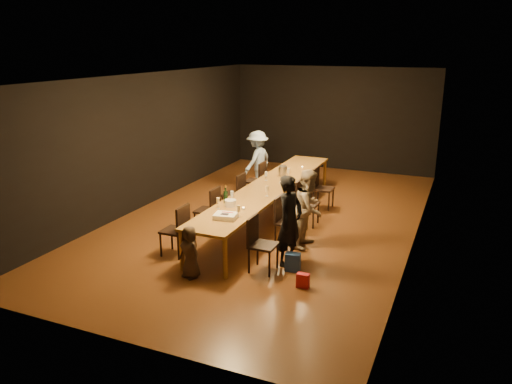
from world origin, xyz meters
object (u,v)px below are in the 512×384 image
at_px(chair_left_2, 233,194).
at_px(plate_stack, 230,203).
at_px(birthday_cake, 226,216).
at_px(champagne_bottle, 226,194).
at_px(table, 269,188).
at_px(chair_right_1, 288,221).
at_px(chair_right_0, 263,245).
at_px(chair_left_1, 207,210).
at_px(ice_bucket, 283,171).
at_px(woman_tan, 309,208).
at_px(child, 190,252).
at_px(chair_right_3, 324,188).
at_px(chair_left_3, 255,181).
at_px(man_blue, 257,160).
at_px(woman_birthday, 290,221).
at_px(chair_right_2, 308,203).
at_px(chair_left_0, 174,230).

xyz_separation_m(chair_left_2, plate_stack, (0.71, -1.58, 0.35)).
height_order(birthday_cake, champagne_bottle, champagne_bottle).
distance_m(table, plate_stack, 1.59).
xyz_separation_m(table, chair_right_1, (0.85, -1.20, -0.24)).
distance_m(chair_right_0, chair_left_1, 2.08).
height_order(birthday_cake, plate_stack, plate_stack).
relative_size(chair_left_1, ice_bucket, 4.31).
height_order(woman_tan, child, woman_tan).
relative_size(child, birthday_cake, 2.04).
relative_size(chair_right_3, chair_left_3, 1.00).
distance_m(man_blue, child, 5.23).
relative_size(birthday_cake, champagne_bottle, 1.24).
height_order(chair_right_3, man_blue, man_blue).
xyz_separation_m(chair_right_0, woman_tan, (0.35, 1.33, 0.26)).
height_order(table, chair_left_2, chair_left_2).
bearing_deg(chair_right_0, birthday_cake, -103.33).
distance_m(child, birthday_cake, 0.95).
bearing_deg(woman_birthday, chair_right_0, 159.18).
bearing_deg(child, chair_left_3, 120.54).
height_order(woman_tan, ice_bucket, woman_tan).
bearing_deg(child, chair_right_0, 55.18).
bearing_deg(chair_left_3, plate_stack, -165.75).
xyz_separation_m(chair_right_3, woman_tan, (0.35, -2.27, 0.26)).
bearing_deg(chair_left_2, child, -167.01).
bearing_deg(chair_right_0, chair_right_2, 180.00).
bearing_deg(woman_tan, chair_right_3, 11.58).
bearing_deg(table, woman_birthday, -59.77).
distance_m(chair_left_2, woman_birthday, 2.83).
distance_m(chair_left_1, plate_stack, 0.87).
distance_m(chair_right_2, birthday_cake, 2.37).
xyz_separation_m(table, birthday_cake, (0.08, -2.22, 0.09)).
height_order(woman_tan, birthday_cake, woman_tan).
relative_size(chair_right_2, birthday_cake, 2.20).
distance_m(chair_right_1, chair_left_0, 2.08).
distance_m(chair_right_0, child, 1.20).
bearing_deg(chair_right_1, chair_left_3, -144.69).
distance_m(chair_right_0, woman_tan, 1.40).
distance_m(birthday_cake, champagne_bottle, 0.88).
bearing_deg(child, man_blue, 122.26).
relative_size(chair_right_1, woman_birthday, 0.60).
height_order(chair_right_2, woman_tan, woman_tan).
bearing_deg(child, chair_left_1, 131.86).
relative_size(table, chair_left_0, 6.45).
bearing_deg(ice_bucket, plate_stack, -92.52).
bearing_deg(chair_left_0, ice_bucket, -13.87).
height_order(chair_left_1, woman_birthday, woman_birthday).
xyz_separation_m(chair_right_2, chair_left_1, (-1.70, -1.20, 0.00)).
distance_m(chair_right_1, chair_left_2, 2.08).
height_order(woman_birthday, child, woman_birthday).
bearing_deg(plate_stack, chair_left_1, 151.68).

